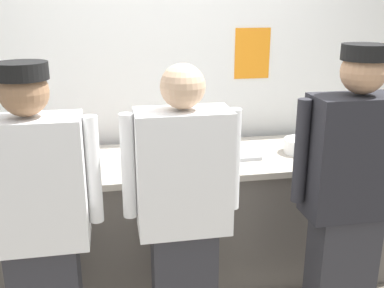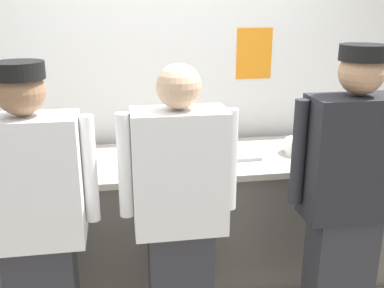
{
  "view_description": "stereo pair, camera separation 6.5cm",
  "coord_description": "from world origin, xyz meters",
  "px_view_note": "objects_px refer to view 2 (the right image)",
  "views": [
    {
      "loc": [
        -0.43,
        -2.35,
        1.89
      ],
      "look_at": [
        0.08,
        0.42,
        0.99
      ],
      "focal_mm": 41.75,
      "sensor_mm": 36.0,
      "label": 1
    },
    {
      "loc": [
        -0.37,
        -2.36,
        1.89
      ],
      "look_at": [
        0.08,
        0.42,
        0.99
      ],
      "focal_mm": 41.75,
      "sensor_mm": 36.0,
      "label": 2
    }
  ],
  "objects_px": {
    "chef_center": "(180,215)",
    "chef_far_right": "(347,198)",
    "mixing_bowl_steel": "(20,154)",
    "ramekin_yellow_sauce": "(95,157)",
    "sheet_tray": "(219,155)",
    "squeeze_bottle_secondary": "(69,149)",
    "ramekin_red_sauce": "(149,162)",
    "chef_near_left": "(36,224)",
    "chefs_knife": "(359,148)",
    "ramekin_green_sauce": "(338,138)",
    "plate_stack_front": "(302,147)"
  },
  "relations": [
    {
      "from": "chef_center",
      "to": "chef_far_right",
      "type": "xyz_separation_m",
      "value": [
        0.88,
        -0.04,
        0.05
      ]
    },
    {
      "from": "mixing_bowl_steel",
      "to": "ramekin_yellow_sauce",
      "type": "xyz_separation_m",
      "value": [
        0.46,
        -0.0,
        -0.04
      ]
    },
    {
      "from": "chef_center",
      "to": "sheet_tray",
      "type": "height_order",
      "value": "chef_center"
    },
    {
      "from": "squeeze_bottle_secondary",
      "to": "ramekin_red_sauce",
      "type": "xyz_separation_m",
      "value": [
        0.49,
        -0.12,
        -0.07
      ]
    },
    {
      "from": "chef_near_left",
      "to": "sheet_tray",
      "type": "distance_m",
      "value": 1.29
    },
    {
      "from": "chef_center",
      "to": "mixing_bowl_steel",
      "type": "distance_m",
      "value": 1.19
    },
    {
      "from": "chef_near_left",
      "to": "chefs_knife",
      "type": "relative_size",
      "value": 6.0
    },
    {
      "from": "chef_far_right",
      "to": "ramekin_yellow_sauce",
      "type": "relative_size",
      "value": 17.98
    },
    {
      "from": "chef_near_left",
      "to": "sheet_tray",
      "type": "xyz_separation_m",
      "value": [
        1.05,
        0.75,
        0.04
      ]
    },
    {
      "from": "squeeze_bottle_secondary",
      "to": "chef_far_right",
      "type": "bearing_deg",
      "value": -28.08
    },
    {
      "from": "chef_far_right",
      "to": "mixing_bowl_steel",
      "type": "distance_m",
      "value": 1.96
    },
    {
      "from": "ramekin_green_sauce",
      "to": "chefs_knife",
      "type": "bearing_deg",
      "value": -72.38
    },
    {
      "from": "chef_center",
      "to": "ramekin_yellow_sauce",
      "type": "height_order",
      "value": "chef_center"
    },
    {
      "from": "ramekin_green_sauce",
      "to": "ramekin_yellow_sauce",
      "type": "height_order",
      "value": "ramekin_yellow_sauce"
    },
    {
      "from": "mixing_bowl_steel",
      "to": "squeeze_bottle_secondary",
      "type": "relative_size",
      "value": 1.96
    },
    {
      "from": "mixing_bowl_steel",
      "to": "ramekin_red_sauce",
      "type": "xyz_separation_m",
      "value": [
        0.8,
        -0.14,
        -0.05
      ]
    },
    {
      "from": "ramekin_yellow_sauce",
      "to": "chefs_knife",
      "type": "height_order",
      "value": "ramekin_yellow_sauce"
    },
    {
      "from": "mixing_bowl_steel",
      "to": "squeeze_bottle_secondary",
      "type": "distance_m",
      "value": 0.31
    },
    {
      "from": "chef_center",
      "to": "chefs_knife",
      "type": "relative_size",
      "value": 5.91
    },
    {
      "from": "squeeze_bottle_secondary",
      "to": "ramekin_yellow_sauce",
      "type": "height_order",
      "value": "squeeze_bottle_secondary"
    },
    {
      "from": "plate_stack_front",
      "to": "sheet_tray",
      "type": "height_order",
      "value": "plate_stack_front"
    },
    {
      "from": "chef_far_right",
      "to": "plate_stack_front",
      "type": "bearing_deg",
      "value": 86.07
    },
    {
      "from": "chef_near_left",
      "to": "plate_stack_front",
      "type": "xyz_separation_m",
      "value": [
        1.62,
        0.72,
        0.07
      ]
    },
    {
      "from": "chef_center",
      "to": "ramekin_yellow_sauce",
      "type": "distance_m",
      "value": 0.89
    },
    {
      "from": "plate_stack_front",
      "to": "chef_near_left",
      "type": "bearing_deg",
      "value": -156.17
    },
    {
      "from": "chef_center",
      "to": "sheet_tray",
      "type": "distance_m",
      "value": 0.81
    },
    {
      "from": "mixing_bowl_steel",
      "to": "sheet_tray",
      "type": "bearing_deg",
      "value": -1.94
    },
    {
      "from": "chef_far_right",
      "to": "chef_center",
      "type": "bearing_deg",
      "value": 177.24
    },
    {
      "from": "plate_stack_front",
      "to": "mixing_bowl_steel",
      "type": "height_order",
      "value": "mixing_bowl_steel"
    },
    {
      "from": "sheet_tray",
      "to": "ramekin_yellow_sauce",
      "type": "xyz_separation_m",
      "value": [
        -0.81,
        0.04,
        0.01
      ]
    },
    {
      "from": "ramekin_red_sauce",
      "to": "chefs_knife",
      "type": "height_order",
      "value": "ramekin_red_sauce"
    },
    {
      "from": "squeeze_bottle_secondary",
      "to": "ramekin_green_sauce",
      "type": "bearing_deg",
      "value": 4.68
    },
    {
      "from": "plate_stack_front",
      "to": "mixing_bowl_steel",
      "type": "bearing_deg",
      "value": 177.76
    },
    {
      "from": "mixing_bowl_steel",
      "to": "chef_near_left",
      "type": "bearing_deg",
      "value": -74.61
    },
    {
      "from": "sheet_tray",
      "to": "ramekin_green_sauce",
      "type": "xyz_separation_m",
      "value": [
        0.94,
        0.18,
        0.01
      ]
    },
    {
      "from": "mixing_bowl_steel",
      "to": "ramekin_green_sauce",
      "type": "bearing_deg",
      "value": 3.65
    },
    {
      "from": "ramekin_yellow_sauce",
      "to": "chefs_knife",
      "type": "distance_m",
      "value": 1.82
    },
    {
      "from": "chef_center",
      "to": "ramekin_green_sauce",
      "type": "height_order",
      "value": "chef_center"
    },
    {
      "from": "mixing_bowl_steel",
      "to": "ramekin_red_sauce",
      "type": "height_order",
      "value": "mixing_bowl_steel"
    },
    {
      "from": "sheet_tray",
      "to": "ramekin_yellow_sauce",
      "type": "relative_size",
      "value": 5.41
    },
    {
      "from": "ramekin_yellow_sauce",
      "to": "ramekin_red_sauce",
      "type": "bearing_deg",
      "value": -21.37
    },
    {
      "from": "squeeze_bottle_secondary",
      "to": "ramekin_red_sauce",
      "type": "height_order",
      "value": "squeeze_bottle_secondary"
    },
    {
      "from": "ramekin_green_sauce",
      "to": "chef_near_left",
      "type": "bearing_deg",
      "value": -155.04
    },
    {
      "from": "chefs_knife",
      "to": "chef_near_left",
      "type": "bearing_deg",
      "value": -160.32
    },
    {
      "from": "ramekin_green_sauce",
      "to": "chefs_knife",
      "type": "distance_m",
      "value": 0.2
    },
    {
      "from": "plate_stack_front",
      "to": "chefs_knife",
      "type": "height_order",
      "value": "plate_stack_front"
    },
    {
      "from": "mixing_bowl_steel",
      "to": "chefs_knife",
      "type": "bearing_deg",
      "value": -1.31
    },
    {
      "from": "chef_far_right",
      "to": "ramekin_yellow_sauce",
      "type": "bearing_deg",
      "value": 148.85
    },
    {
      "from": "chef_far_right",
      "to": "plate_stack_front",
      "type": "relative_size",
      "value": 7.42
    },
    {
      "from": "chef_center",
      "to": "ramekin_green_sauce",
      "type": "xyz_separation_m",
      "value": [
        1.3,
        0.91,
        0.07
      ]
    }
  ]
}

